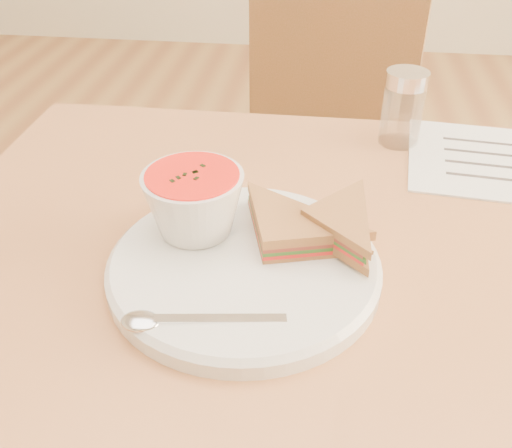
% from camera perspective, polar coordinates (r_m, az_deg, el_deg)
% --- Properties ---
extents(chair_far, '(0.46, 0.46, 0.85)m').
position_cam_1_polar(chair_far, '(1.29, 4.71, 1.77)').
color(chair_far, brown).
rests_on(chair_far, floor).
extents(plate, '(0.32, 0.32, 0.02)m').
position_cam_1_polar(plate, '(0.59, -1.20, -4.34)').
color(plate, silver).
rests_on(plate, dining_table).
extents(soup_bowl, '(0.12, 0.12, 0.07)m').
position_cam_1_polar(soup_bowl, '(0.61, -6.18, 1.83)').
color(soup_bowl, silver).
rests_on(soup_bowl, plate).
extents(sandwich_half_a, '(0.14, 0.14, 0.04)m').
position_cam_1_polar(sandwich_half_a, '(0.57, 0.69, -3.20)').
color(sandwich_half_a, '#A6713A').
rests_on(sandwich_half_a, plate).
extents(sandwich_half_b, '(0.14, 0.14, 0.03)m').
position_cam_1_polar(sandwich_half_b, '(0.60, 4.43, 0.28)').
color(sandwich_half_b, '#A6713A').
rests_on(sandwich_half_b, plate).
extents(spoon, '(0.18, 0.06, 0.01)m').
position_cam_1_polar(spoon, '(0.52, -5.62, -9.53)').
color(spoon, silver).
rests_on(spoon, plate).
extents(condiment_shaker, '(0.07, 0.07, 0.11)m').
position_cam_1_polar(condiment_shaker, '(0.85, 14.46, 11.16)').
color(condiment_shaker, silver).
rests_on(condiment_shaker, dining_table).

